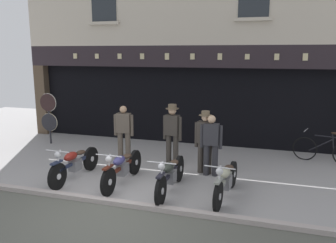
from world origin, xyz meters
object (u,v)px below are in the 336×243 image
at_px(advert_board_near, 276,94).
at_px(tyre_sign_pole, 49,113).
at_px(salesman_left, 124,132).
at_px(motorcycle_center, 170,175).
at_px(motorcycle_center_right, 226,180).
at_px(assistant_far_right, 205,139).
at_px(shopkeeper_center, 172,131).
at_px(motorcycle_center_left, 122,167).
at_px(salesman_right, 211,143).
at_px(motorcycle_left, 75,163).
at_px(leaning_bicycle, 325,150).

bearing_deg(advert_board_near, tyre_sign_pole, -168.21).
xyz_separation_m(salesman_left, tyre_sign_pole, (-3.31, 1.23, 0.15)).
bearing_deg(tyre_sign_pole, advert_board_near, 11.79).
bearing_deg(motorcycle_center, salesman_left, -41.60).
distance_m(motorcycle_center_right, assistant_far_right, 1.68).
bearing_deg(motorcycle_center, shopkeeper_center, -74.97).
height_order(motorcycle_center_left, salesman_left, salesman_left).
bearing_deg(motorcycle_center_left, shopkeeper_center, -109.94).
xyz_separation_m(shopkeeper_center, assistant_far_right, (1.01, -0.47, -0.04)).
distance_m(salesman_right, advert_board_near, 3.49).
bearing_deg(shopkeeper_center, motorcycle_center_right, 142.24).
bearing_deg(tyre_sign_pole, motorcycle_left, -45.90).
bearing_deg(motorcycle_left, shopkeeper_center, -134.02).
bearing_deg(motorcycle_center_right, salesman_left, -21.75).
xyz_separation_m(tyre_sign_pole, advert_board_near, (7.32, 1.53, 0.72)).
bearing_deg(motorcycle_center, leaning_bicycle, -137.21).
bearing_deg(assistant_far_right, motorcycle_center_left, 46.68).
height_order(salesman_right, advert_board_near, advert_board_near).
distance_m(motorcycle_center_left, motorcycle_center_right, 2.45).
relative_size(salesman_right, advert_board_near, 1.53).
relative_size(motorcycle_left, salesman_right, 1.31).
height_order(motorcycle_left, tyre_sign_pole, tyre_sign_pole).
bearing_deg(salesman_right, advert_board_near, -118.49).
xyz_separation_m(assistant_far_right, leaning_bicycle, (3.09, 1.84, -0.54)).
bearing_deg(motorcycle_center_left, motorcycle_left, 3.33).
bearing_deg(motorcycle_center_left, salesman_right, -145.91).
distance_m(motorcycle_center_right, advert_board_near, 4.63).
height_order(salesman_left, shopkeeper_center, shopkeeper_center).
relative_size(motorcycle_center_right, leaning_bicycle, 1.15).
xyz_separation_m(advert_board_near, leaning_bicycle, (1.41, -1.05, -1.42)).
relative_size(salesman_right, leaning_bicycle, 0.91).
distance_m(motorcycle_center_left, tyre_sign_pole, 4.81).
distance_m(salesman_right, tyre_sign_pole, 6.00).
height_order(motorcycle_center, advert_board_near, advert_board_near).
bearing_deg(assistant_far_right, tyre_sign_pole, -5.01).
relative_size(motorcycle_left, shopkeeper_center, 1.20).
height_order(motorcycle_center_right, assistant_far_right, assistant_far_right).
xyz_separation_m(motorcycle_left, motorcycle_center_right, (3.70, -0.04, -0.01)).
bearing_deg(leaning_bicycle, motorcycle_center_right, 160.50).
relative_size(motorcycle_left, assistant_far_right, 1.24).
relative_size(advert_board_near, leaning_bicycle, 0.60).
relative_size(motorcycle_center_left, motorcycle_center, 1.00).
xyz_separation_m(salesman_left, salesman_right, (2.50, -0.26, -0.05)).
xyz_separation_m(salesman_right, tyre_sign_pole, (-5.81, 1.49, 0.20)).
xyz_separation_m(motorcycle_center_left, advert_board_near, (3.40, 4.24, 1.36)).
height_order(salesman_left, tyre_sign_pole, tyre_sign_pole).
bearing_deg(salesman_left, shopkeeper_center, -172.63).
bearing_deg(motorcycle_center, motorcycle_left, -2.42).
bearing_deg(advert_board_near, salesman_left, -145.52).
height_order(advert_board_near, leaning_bicycle, advert_board_near).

